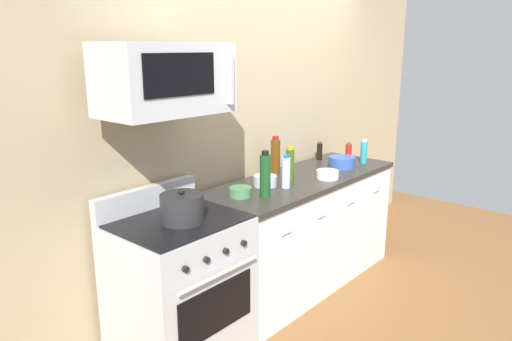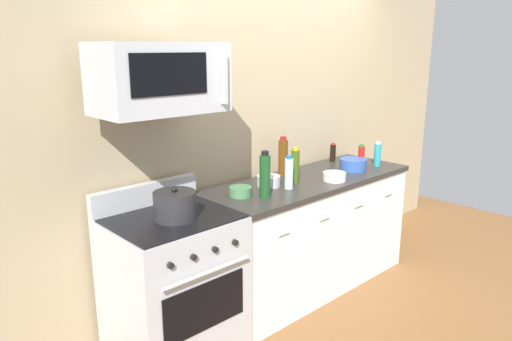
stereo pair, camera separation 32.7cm
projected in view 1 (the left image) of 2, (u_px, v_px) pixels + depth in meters
The scene contains 17 objects.
ground_plane at pixel (301, 281), 4.05m from camera, with size 5.93×5.93×0.00m, color brown.
back_wall at pixel (264, 118), 3.97m from camera, with size 4.95×0.10×2.70m, color tan.
counter_unit at pixel (302, 231), 3.93m from camera, with size 1.86×0.66×0.92m.
range_oven at pixel (180, 288), 2.98m from camera, with size 0.76×0.69×1.07m.
microwave at pixel (165, 79), 2.68m from camera, with size 0.74×0.44×0.40m.
bottle_wine_amber at pixel (275, 156), 3.85m from camera, with size 0.08×0.08×0.31m.
bottle_water_clear at pixel (286, 172), 3.49m from camera, with size 0.06×0.06×0.25m.
bottle_olive_oil at pixel (290, 165), 3.65m from camera, with size 0.06×0.06×0.27m.
bottle_soy_sauce_dark at pixel (320, 151), 4.37m from camera, with size 0.05×0.05×0.17m.
bottle_dish_soap at pixel (364, 152), 4.23m from camera, with size 0.06×0.06×0.21m.
bottle_wine_green at pixel (265, 175), 3.27m from camera, with size 0.08×0.08×0.32m.
bottle_hot_sauce_red at pixel (348, 154), 4.22m from camera, with size 0.06×0.06×0.19m.
bowl_blue_mixing at pixel (342, 162), 4.09m from camera, with size 0.23×0.23×0.09m.
bowl_white_ceramic at pixel (328, 174), 3.75m from camera, with size 0.18×0.18×0.06m.
bowl_steel_prep at pixel (265, 180), 3.55m from camera, with size 0.18×0.18×0.08m.
bowl_green_glaze at pixel (240, 192), 3.30m from camera, with size 0.16×0.16×0.07m.
stockpot at pixel (182, 208), 2.81m from camera, with size 0.26×0.26×0.20m.
Camera 1 is at (-3.03, -2.12, 1.92)m, focal length 33.62 mm.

